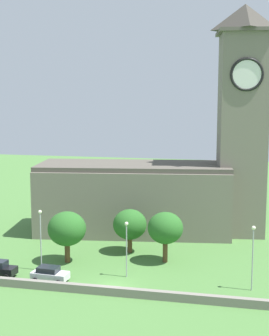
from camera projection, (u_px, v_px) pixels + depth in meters
ground_plane at (141, 248)px, 70.05m from camera, size 200.00×200.00×0.00m
church at (167, 174)px, 77.05m from camera, size 36.05×15.73×34.36m
quay_barrier at (108, 291)px, 53.28m from camera, size 57.92×0.70×0.93m
car_white at (50, 274)px, 57.16m from camera, size 4.29×2.40×1.74m
streetlamp_west_mid at (40, 231)px, 60.22m from camera, size 0.44×0.44×7.51m
streetlamp_central at (126, 240)px, 58.09m from camera, size 0.44×0.44×6.64m
streetlamp_east_mid at (253, 248)px, 53.98m from camera, size 0.44×0.44×7.24m
tree_by_tower at (130, 225)px, 67.42m from camera, size 4.55×4.55×5.95m
tree_riverside_west at (165, 228)px, 63.36m from camera, size 4.51×4.51×6.51m
tree_riverside_east at (67, 229)px, 63.34m from camera, size 4.87×4.87×6.59m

